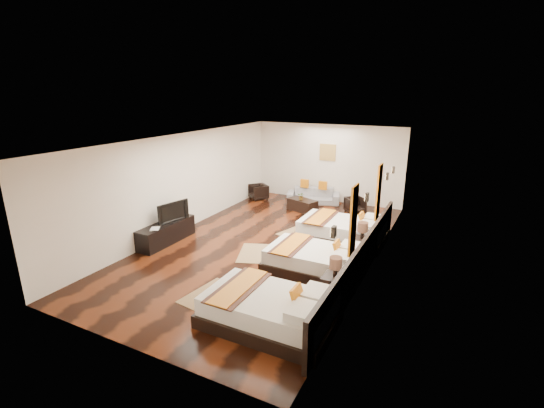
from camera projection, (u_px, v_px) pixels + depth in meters
The scene contains 30 objects.
floor at pixel (268, 244), 10.08m from camera, with size 5.50×9.50×0.01m, color black.
ceiling at pixel (267, 139), 9.28m from camera, with size 5.50×9.50×0.01m, color white.
back_wall at pixel (327, 163), 13.74m from camera, with size 5.50×0.01×2.80m, color silver.
left_wall at pixel (183, 182), 10.86m from camera, with size 0.01×9.50×2.80m, color silver.
right_wall at pixel (376, 208), 8.49m from camera, with size 0.01×9.50×2.80m, color silver.
headboard_panel at pixel (362, 260), 8.10m from camera, with size 0.08×6.60×0.90m, color black.
bed_near at pixel (270, 310), 6.53m from camera, with size 2.28×1.43×0.87m.
bed_mid at pixel (316, 260), 8.49m from camera, with size 2.18×1.37×0.83m.
bed_far at pixel (343, 230), 10.26m from camera, with size 2.29×1.44×0.87m.
nightstand_a at pixel (334, 285), 7.32m from camera, with size 0.46×0.46×0.91m.
nightstand_b at pixel (361, 246), 9.12m from camera, with size 0.48×0.48×0.94m.
jute_mat_near at pixel (211, 295), 7.58m from camera, with size 0.75×1.20×0.01m, color olive.
jute_mat_mid at pixel (255, 253), 9.51m from camera, with size 0.75×1.20×0.01m, color olive.
jute_mat_far at pixel (299, 232), 10.93m from camera, with size 0.75×1.20×0.01m, color olive.
tv_console at pixel (167, 233), 10.14m from camera, with size 0.50×1.80×0.55m, color black.
tv at pixel (171, 211), 10.13m from camera, with size 0.96×0.13×0.55m, color black.
book at pixel (151, 229), 9.58m from camera, with size 0.22×0.29×0.03m, color black.
figurine at pixel (182, 209), 10.59m from camera, with size 0.36×0.36×0.38m, color brown.
sofa at pixel (313, 196), 13.71m from camera, with size 1.86×0.73×0.54m, color gray.
armchair_left at pixel (258, 192), 14.18m from camera, with size 0.61×0.63×0.57m, color black.
armchair_right at pixel (355, 205), 12.59m from camera, with size 0.57×0.58×0.53m, color black.
coffee_table at pixel (302, 205), 12.84m from camera, with size 1.00×0.50×0.40m, color black.
table_plant at pixel (301, 196), 12.70m from camera, with size 0.24×0.21×0.27m, color #22591D.
orange_panel_a at pixel (353, 220), 6.79m from camera, with size 0.04×0.40×1.30m, color #D86014.
orange_panel_b at pixel (379, 192), 8.67m from camera, with size 0.04×0.40×1.30m, color #D86014.
sconce_near at pixel (333, 232), 5.82m from camera, with size 0.07×0.12×0.18m.
sconce_mid at pixel (367, 197), 7.70m from camera, with size 0.07×0.12×0.18m.
sconce_far at pixel (387, 176), 9.58m from camera, with size 0.07×0.12×0.18m.
sconce_lounge at pixel (393, 170), 10.35m from camera, with size 0.07×0.12×0.18m.
gold_artwork at pixel (328, 152), 13.61m from camera, with size 0.60×0.04×0.60m, color #AD873F.
Camera 1 is at (4.31, -8.29, 3.94)m, focal length 24.90 mm.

